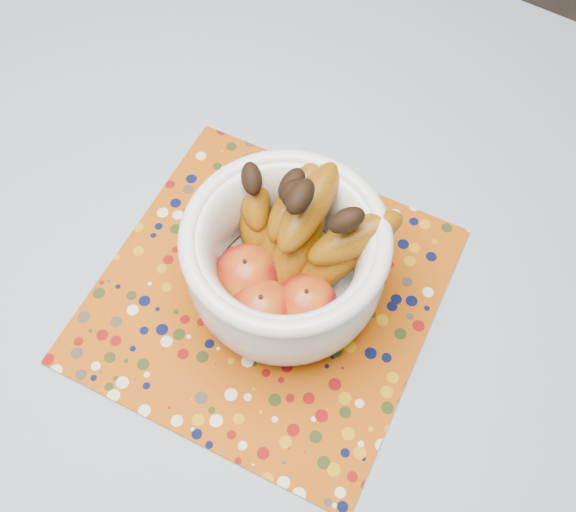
% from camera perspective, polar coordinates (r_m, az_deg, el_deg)
% --- Properties ---
extents(table, '(1.20, 1.20, 0.75)m').
position_cam_1_polar(table, '(0.97, -7.07, -1.72)').
color(table, brown).
rests_on(table, ground).
extents(tablecloth, '(1.32, 1.32, 0.01)m').
position_cam_1_polar(tablecloth, '(0.90, -7.63, 0.62)').
color(tablecloth, '#5F849F').
rests_on(tablecloth, table).
extents(placemat, '(0.44, 0.44, 0.00)m').
position_cam_1_polar(placemat, '(0.85, -1.84, -3.23)').
color(placemat, '#994108').
rests_on(placemat, tablecloth).
extents(fruit_bowl, '(0.29, 0.25, 0.20)m').
position_cam_1_polar(fruit_bowl, '(0.78, 0.09, 0.39)').
color(fruit_bowl, silver).
rests_on(fruit_bowl, placemat).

